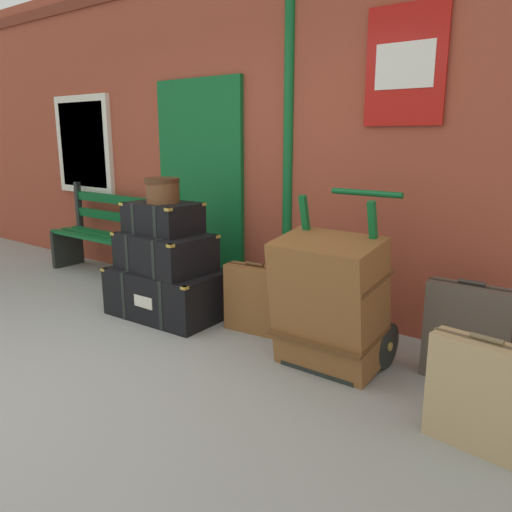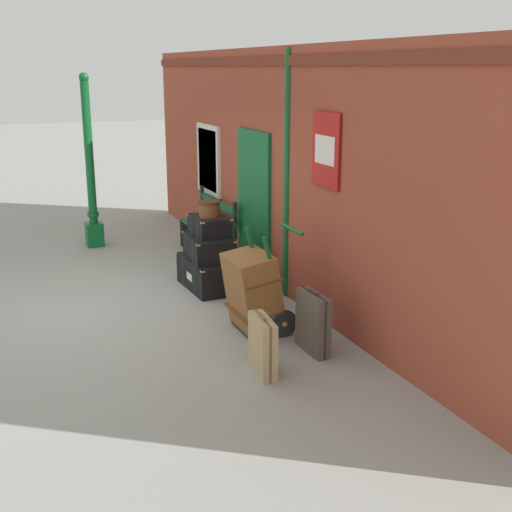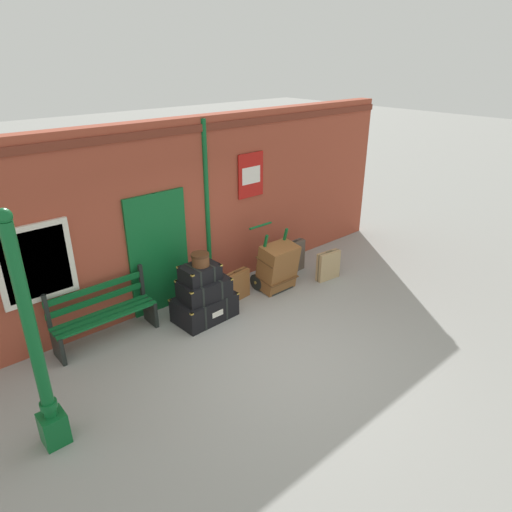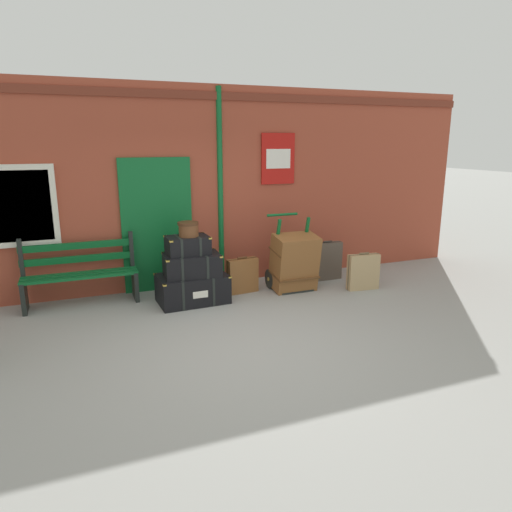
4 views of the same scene
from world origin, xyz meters
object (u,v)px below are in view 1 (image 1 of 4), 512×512
at_px(platform_bench, 109,236).
at_px(large_brown_trunk, 329,303).
at_px(suitcase_beige, 480,396).
at_px(steamer_trunk_top, 163,218).
at_px(porters_trolley, 341,323).
at_px(suitcase_umber, 255,299).
at_px(steamer_trunk_middle, 165,252).
at_px(round_hatbox, 163,189).
at_px(suitcase_oxblood, 467,334).
at_px(steamer_trunk_base, 169,292).

xyz_separation_m(platform_bench, large_brown_trunk, (3.18, -0.59, 0.02)).
distance_m(platform_bench, suitcase_beige, 4.35).
xyz_separation_m(platform_bench, steamer_trunk_top, (1.49, -0.51, 0.43)).
xyz_separation_m(porters_trolley, large_brown_trunk, (-0.00, -0.18, 0.20)).
height_order(steamer_trunk_top, suitcase_umber, steamer_trunk_top).
height_order(porters_trolley, suitcase_umber, porters_trolley).
distance_m(steamer_trunk_middle, steamer_trunk_top, 0.30).
bearing_deg(porters_trolley, steamer_trunk_top, -176.66).
height_order(round_hatbox, suitcase_umber, round_hatbox).
bearing_deg(round_hatbox, suitcase_oxblood, 6.60).
bearing_deg(steamer_trunk_middle, steamer_trunk_base, 88.18).
relative_size(round_hatbox, suitcase_umber, 0.51).
xyz_separation_m(platform_bench, steamer_trunk_middle, (1.53, -0.54, 0.14)).
bearing_deg(steamer_trunk_base, round_hatbox, 165.99).
xyz_separation_m(porters_trolley, suitcase_oxblood, (0.80, 0.18, 0.06)).
height_order(steamer_trunk_top, suitcase_beige, steamer_trunk_top).
xyz_separation_m(platform_bench, porters_trolley, (3.18, -0.41, -0.17)).
distance_m(steamer_trunk_base, steamer_trunk_middle, 0.37).
xyz_separation_m(platform_bench, suitcase_beige, (4.25, -0.93, -0.16)).
bearing_deg(steamer_trunk_middle, platform_bench, 160.58).
height_order(platform_bench, porters_trolley, porters_trolley).
bearing_deg(large_brown_trunk, steamer_trunk_top, 177.33).
distance_m(steamer_trunk_middle, suitcase_beige, 2.76).
bearing_deg(large_brown_trunk, suitcase_oxblood, 23.96).
height_order(platform_bench, suitcase_beige, platform_bench).
distance_m(steamer_trunk_top, suitcase_oxblood, 2.57).
relative_size(steamer_trunk_base, steamer_trunk_middle, 1.23).
relative_size(steamer_trunk_top, large_brown_trunk, 0.66).
relative_size(steamer_trunk_base, steamer_trunk_top, 1.68).
xyz_separation_m(steamer_trunk_top, round_hatbox, (0.02, -0.01, 0.25)).
relative_size(round_hatbox, suitcase_beige, 0.48).
relative_size(porters_trolley, large_brown_trunk, 1.27).
relative_size(platform_bench, porters_trolley, 1.35).
xyz_separation_m(platform_bench, round_hatbox, (1.51, -0.52, 0.68)).
xyz_separation_m(round_hatbox, suitcase_oxblood, (2.48, 0.29, -0.79)).
relative_size(porters_trolley, suitcase_umber, 2.02).
distance_m(steamer_trunk_middle, suitcase_oxblood, 2.48).
relative_size(large_brown_trunk, suitcase_oxblood, 1.36).
distance_m(steamer_trunk_top, round_hatbox, 0.25).
relative_size(steamer_trunk_top, suitcase_oxblood, 0.89).
relative_size(steamer_trunk_top, porters_trolley, 0.52).
relative_size(steamer_trunk_middle, suitcase_umber, 1.44).
bearing_deg(porters_trolley, large_brown_trunk, -90.00).
xyz_separation_m(large_brown_trunk, suitcase_umber, (-0.80, 0.22, -0.19)).
height_order(platform_bench, round_hatbox, round_hatbox).
xyz_separation_m(round_hatbox, large_brown_trunk, (1.68, -0.07, -0.65)).
bearing_deg(suitcase_beige, large_brown_trunk, 161.99).
distance_m(round_hatbox, suitcase_oxblood, 2.62).
bearing_deg(suitcase_oxblood, large_brown_trunk, -156.04).
bearing_deg(suitcase_umber, steamer_trunk_top, -171.22).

